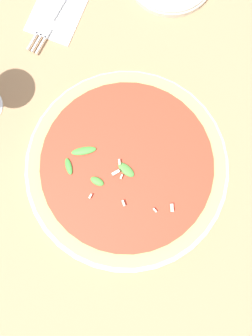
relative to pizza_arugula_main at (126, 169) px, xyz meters
The scene contains 4 objects.
ground_plane 0.02m from the pizza_arugula_main, 109.06° to the right, with size 6.00×6.00×0.00m, color #9E7A56.
pizza_arugula_main is the anchor object (origin of this frame).
napkin 0.34m from the pizza_arugula_main, 140.11° to the right, with size 0.14×0.10×0.01m.
fork 0.34m from the pizza_arugula_main, 139.17° to the right, with size 0.20×0.05×0.00m.
Camera 1 is at (0.08, 0.04, 0.58)m, focal length 35.00 mm.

